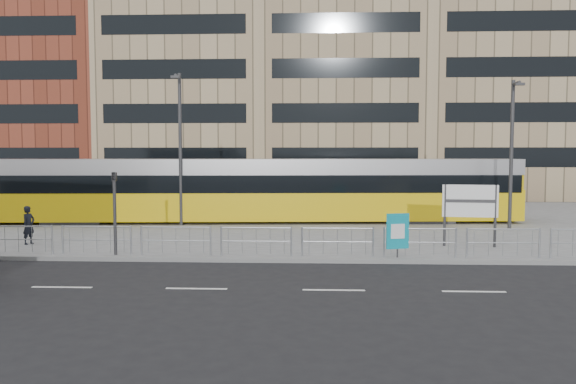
{
  "coord_description": "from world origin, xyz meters",
  "views": [
    {
      "loc": [
        1.38,
        -19.99,
        3.96
      ],
      "look_at": [
        0.24,
        6.0,
        2.14
      ],
      "focal_mm": 35.0,
      "sensor_mm": 36.0,
      "label": 1
    }
  ],
  "objects_px": {
    "lamp_post_west": "(180,143)",
    "station_sign": "(470,204)",
    "ad_panel": "(398,232)",
    "pedestrian": "(29,225)",
    "tram": "(250,190)",
    "traffic_light_west": "(115,202)",
    "lamp_post_east": "(512,148)"
  },
  "relations": [
    {
      "from": "lamp_post_west",
      "to": "station_sign",
      "type": "bearing_deg",
      "value": -24.87
    },
    {
      "from": "ad_panel",
      "to": "pedestrian",
      "type": "xyz_separation_m",
      "value": [
        -14.94,
        2.35,
        -0.15
      ]
    },
    {
      "from": "tram",
      "to": "traffic_light_west",
      "type": "relative_size",
      "value": 9.54
    },
    {
      "from": "tram",
      "to": "station_sign",
      "type": "xyz_separation_m",
      "value": [
        9.83,
        -7.82,
        0.0
      ]
    },
    {
      "from": "traffic_light_west",
      "to": "lamp_post_west",
      "type": "xyz_separation_m",
      "value": [
        0.44,
        8.61,
        2.36
      ]
    },
    {
      "from": "ad_panel",
      "to": "pedestrian",
      "type": "distance_m",
      "value": 15.13
    },
    {
      "from": "tram",
      "to": "pedestrian",
      "type": "relative_size",
      "value": 18.49
    },
    {
      "from": "pedestrian",
      "to": "lamp_post_west",
      "type": "xyz_separation_m",
      "value": [
        4.91,
        6.36,
        3.54
      ]
    },
    {
      "from": "ad_panel",
      "to": "traffic_light_west",
      "type": "xyz_separation_m",
      "value": [
        -10.47,
        0.1,
        1.03
      ]
    },
    {
      "from": "tram",
      "to": "ad_panel",
      "type": "bearing_deg",
      "value": -61.49
    },
    {
      "from": "lamp_post_west",
      "to": "ad_panel",
      "type": "bearing_deg",
      "value": -40.98
    },
    {
      "from": "lamp_post_west",
      "to": "pedestrian",
      "type": "bearing_deg",
      "value": -127.68
    },
    {
      "from": "station_sign",
      "to": "lamp_post_east",
      "type": "distance_m",
      "value": 6.65
    },
    {
      "from": "station_sign",
      "to": "traffic_light_west",
      "type": "height_order",
      "value": "traffic_light_west"
    },
    {
      "from": "pedestrian",
      "to": "station_sign",
      "type": "bearing_deg",
      "value": -71.06
    },
    {
      "from": "station_sign",
      "to": "lamp_post_west",
      "type": "distance_m",
      "value": 14.9
    },
    {
      "from": "lamp_post_east",
      "to": "ad_panel",
      "type": "bearing_deg",
      "value": -130.9
    },
    {
      "from": "tram",
      "to": "lamp_post_east",
      "type": "height_order",
      "value": "lamp_post_east"
    },
    {
      "from": "lamp_post_east",
      "to": "tram",
      "type": "bearing_deg",
      "value": 168.89
    },
    {
      "from": "ad_panel",
      "to": "traffic_light_west",
      "type": "distance_m",
      "value": 10.52
    },
    {
      "from": "tram",
      "to": "lamp_post_west",
      "type": "xyz_separation_m",
      "value": [
        -3.48,
        -1.65,
        2.6
      ]
    },
    {
      "from": "pedestrian",
      "to": "traffic_light_west",
      "type": "relative_size",
      "value": 0.52
    },
    {
      "from": "tram",
      "to": "lamp_post_west",
      "type": "distance_m",
      "value": 4.64
    },
    {
      "from": "traffic_light_west",
      "to": "lamp_post_west",
      "type": "bearing_deg",
      "value": 93.89
    },
    {
      "from": "station_sign",
      "to": "pedestrian",
      "type": "distance_m",
      "value": 18.25
    },
    {
      "from": "ad_panel",
      "to": "lamp_post_west",
      "type": "distance_m",
      "value": 13.71
    },
    {
      "from": "station_sign",
      "to": "pedestrian",
      "type": "height_order",
      "value": "station_sign"
    },
    {
      "from": "tram",
      "to": "lamp_post_east",
      "type": "xyz_separation_m",
      "value": [
        13.26,
        -2.6,
        2.31
      ]
    },
    {
      "from": "station_sign",
      "to": "traffic_light_west",
      "type": "relative_size",
      "value": 0.81
    },
    {
      "from": "tram",
      "to": "lamp_post_east",
      "type": "relative_size",
      "value": 4.02
    },
    {
      "from": "ad_panel",
      "to": "pedestrian",
      "type": "bearing_deg",
      "value": 155.16
    },
    {
      "from": "tram",
      "to": "ad_panel",
      "type": "xyz_separation_m",
      "value": [
        6.55,
        -10.36,
        -0.8
      ]
    }
  ]
}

